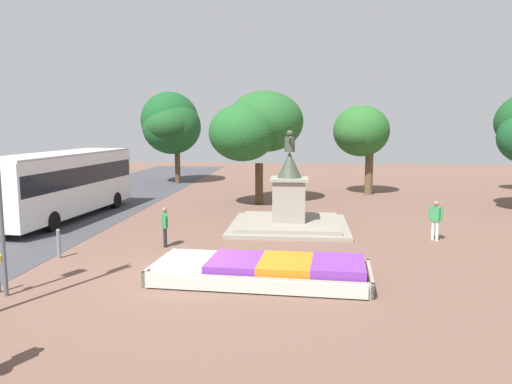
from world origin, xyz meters
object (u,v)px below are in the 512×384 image
(city_bus, at_px, (62,181))
(pedestrian_near_planter, at_px, (436,218))
(flower_planter, at_px, (263,271))
(pedestrian_crossing_plaza, at_px, (165,224))
(statue_monument, at_px, (289,210))
(kerb_bollard_mid_b, at_px, (59,243))

(city_bus, bearing_deg, pedestrian_near_planter, -9.94)
(city_bus, bearing_deg, flower_planter, -39.83)
(pedestrian_near_planter, bearing_deg, pedestrian_crossing_plaza, -168.82)
(statue_monument, relative_size, pedestrian_crossing_plaza, 3.44)
(city_bus, xyz_separation_m, pedestrian_near_planter, (17.18, -3.01, -0.95))
(city_bus, distance_m, kerb_bollard_mid_b, 7.93)
(city_bus, xyz_separation_m, pedestrian_crossing_plaza, (6.63, -5.10, -1.01))
(city_bus, relative_size, kerb_bollard_mid_b, 10.07)
(statue_monument, distance_m, city_bus, 11.34)
(flower_planter, bearing_deg, statue_monument, 86.07)
(statue_monument, distance_m, kerb_bollard_mid_b, 9.89)
(pedestrian_crossing_plaza, bearing_deg, kerb_bollard_mid_b, -149.02)
(statue_monument, relative_size, pedestrian_near_planter, 3.26)
(flower_planter, xyz_separation_m, city_bus, (-10.70, 8.92, 1.58))
(flower_planter, distance_m, pedestrian_crossing_plaza, 5.61)
(city_bus, relative_size, pedestrian_near_planter, 6.49)
(statue_monument, relative_size, kerb_bollard_mid_b, 5.05)
(kerb_bollard_mid_b, bearing_deg, flower_planter, -14.32)
(flower_planter, bearing_deg, city_bus, 140.17)
(kerb_bollard_mid_b, bearing_deg, pedestrian_near_planter, 16.31)
(pedestrian_near_planter, bearing_deg, kerb_bollard_mid_b, -163.69)
(flower_planter, height_order, statue_monument, statue_monument)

